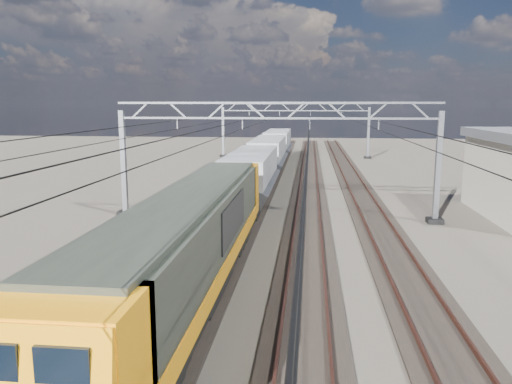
# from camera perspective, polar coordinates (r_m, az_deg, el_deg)

# --- Properties ---
(ground) EXTENTS (160.00, 160.00, 0.00)m
(ground) POSITION_cam_1_polar(r_m,az_deg,el_deg) (26.84, 1.60, -5.05)
(ground) COLOR #2B2620
(ground) RESTS_ON ground
(track_outer_west) EXTENTS (2.60, 140.00, 0.30)m
(track_outer_west) POSITION_cam_1_polar(r_m,az_deg,el_deg) (27.93, -10.80, -4.48)
(track_outer_west) COLOR black
(track_outer_west) RESTS_ON ground
(track_loco) EXTENTS (2.60, 140.00, 0.30)m
(track_loco) POSITION_cam_1_polar(r_m,az_deg,el_deg) (27.05, -2.64, -4.78)
(track_loco) COLOR black
(track_loco) RESTS_ON ground
(track_inner_east) EXTENTS (2.60, 140.00, 0.30)m
(track_inner_east) POSITION_cam_1_polar(r_m,az_deg,el_deg) (26.74, 5.89, -5.00)
(track_inner_east) COLOR black
(track_inner_east) RESTS_ON ground
(track_outer_east) EXTENTS (2.60, 140.00, 0.30)m
(track_outer_east) POSITION_cam_1_polar(r_m,az_deg,el_deg) (27.03, 14.43, -5.10)
(track_outer_east) COLOR black
(track_outer_east) RESTS_ON ground
(catenary_gantry_mid) EXTENTS (19.90, 0.90, 7.11)m
(catenary_gantry_mid) POSITION_cam_1_polar(r_m,az_deg,el_deg) (30.07, 2.25, 4.14)
(catenary_gantry_mid) COLOR gray
(catenary_gantry_mid) RESTS_ON ground
(catenary_gantry_far) EXTENTS (19.90, 0.90, 7.11)m
(catenary_gantry_far) POSITION_cam_1_polar(r_m,az_deg,el_deg) (65.94, 4.45, 7.30)
(catenary_gantry_far) COLOR gray
(catenary_gantry_far) RESTS_ON ground
(overhead_wires) EXTENTS (12.03, 140.00, 0.53)m
(overhead_wires) POSITION_cam_1_polar(r_m,az_deg,el_deg) (33.92, 2.75, 7.93)
(overhead_wires) COLOR black
(overhead_wires) RESTS_ON ground
(locomotive) EXTENTS (2.76, 21.10, 3.62)m
(locomotive) POSITION_cam_1_polar(r_m,az_deg,el_deg) (17.59, -7.40, -5.38)
(locomotive) COLOR black
(locomotive) RESTS_ON ground
(hopper_wagon_lead) EXTENTS (3.38, 13.00, 3.25)m
(hopper_wagon_lead) POSITION_cam_1_polar(r_m,az_deg,el_deg) (34.74, -0.56, 2.16)
(hopper_wagon_lead) COLOR black
(hopper_wagon_lead) RESTS_ON ground
(hopper_wagon_mid) EXTENTS (3.38, 13.00, 3.25)m
(hopper_wagon_mid) POSITION_cam_1_polar(r_m,az_deg,el_deg) (48.77, 1.41, 4.42)
(hopper_wagon_mid) COLOR black
(hopper_wagon_mid) RESTS_ON ground
(hopper_wagon_third) EXTENTS (3.38, 13.00, 3.25)m
(hopper_wagon_third) POSITION_cam_1_polar(r_m,az_deg,el_deg) (62.88, 2.50, 5.67)
(hopper_wagon_third) COLOR black
(hopper_wagon_third) RESTS_ON ground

